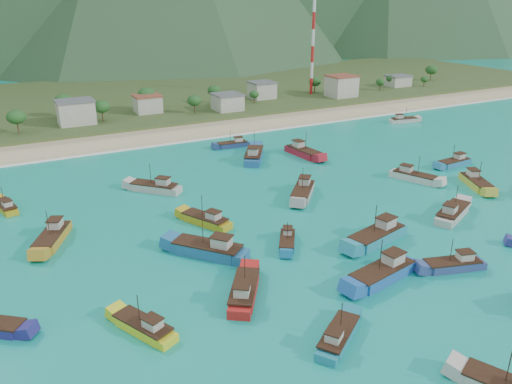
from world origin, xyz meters
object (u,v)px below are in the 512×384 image
boat_8 (233,145)px  boat_9 (6,207)px  boat_23 (414,177)px  boat_19 (287,242)px  boat_27 (53,238)px  radio_tower (313,46)px  boat_21 (244,292)px  boat_13 (254,156)px  boat_15 (404,120)px  boat_11 (453,213)px  boat_18 (144,328)px  boat_17 (383,274)px  boat_3 (454,163)px  boat_28 (303,152)px  boat_4 (209,250)px  boat_6 (155,188)px  boat_14 (338,337)px  boat_29 (476,183)px  boat_0 (206,221)px  boat_20 (303,192)px  boat_5 (377,236)px  boat_16 (453,265)px

boat_8 → boat_9: 61.24m
boat_23 → boat_19: bearing=-4.2°
boat_27 → radio_tower: bearing=-115.8°
boat_21 → boat_13: bearing=95.4°
boat_19 → boat_15: bearing=-111.1°
boat_11 → boat_18: 61.97m
boat_13 → boat_17: size_ratio=1.02×
boat_13 → boat_27: 57.44m
radio_tower → boat_9: (-117.64, -68.61, -20.15)m
boat_3 → boat_19: (-58.41, -16.64, -0.19)m
boat_27 → boat_28: (64.90, 21.69, 0.09)m
boat_4 → boat_18: (-14.91, -14.51, -0.35)m
boat_6 → boat_14: size_ratio=1.12×
boat_15 → boat_11: bearing=-24.9°
boat_14 → boat_15: (87.49, 81.68, 0.02)m
boat_19 → boat_8: bearing=-73.1°
boat_4 → boat_23: bearing=-29.2°
boat_21 → boat_29: boat_29 is taller
boat_11 → boat_28: boat_28 is taller
boat_3 → boat_28: size_ratio=0.83×
radio_tower → boat_0: (-85.37, -93.25, -19.96)m
boat_11 → boat_28: 46.55m
boat_11 → boat_17: boat_17 is taller
boat_11 → boat_14: bearing=-89.4°
boat_28 → boat_0: bearing=29.2°
boat_4 → boat_28: size_ratio=0.99×
boat_0 → boat_20: bearing=-18.5°
boat_5 → boat_9: 71.35m
boat_11 → boat_19: 33.85m
boat_8 → boat_0: bearing=154.4°
boat_14 → boat_16: 26.74m
boat_6 → boat_21: (-1.17, -45.17, -0.03)m
radio_tower → boat_28: size_ratio=3.11×
boat_13 → boat_21: size_ratio=1.21×
boat_14 → boat_23: size_ratio=0.83×
boat_8 → boat_11: boat_11 is taller
boat_4 → boat_29: boat_4 is taller
boat_8 → boat_19: (-16.92, -57.14, -0.11)m
boat_19 → boat_29: bearing=-142.1°
boat_17 → boat_13: bearing=-20.4°
boat_5 → boat_20: 23.57m
boat_8 → boat_27: (-51.98, -37.73, 0.21)m
boat_5 → boat_16: size_ratio=1.32×
radio_tower → boat_5: size_ratio=2.88×
boat_16 → boat_21: (-31.90, 8.24, 0.14)m
boat_17 → boat_18: 35.14m
boat_3 → boat_21: size_ratio=0.93×
boat_0 → boat_6: 20.76m
boat_4 → boat_11: (46.70, -7.84, -0.14)m
radio_tower → boat_27: bearing=-141.8°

